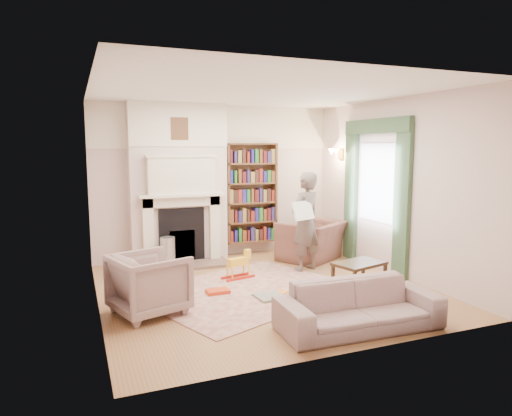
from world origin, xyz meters
name	(u,v)px	position (x,y,z in m)	size (l,w,h in m)	color
floor	(262,289)	(0.00, 0.00, 0.00)	(4.50, 4.50, 0.00)	#98623D
ceiling	(263,91)	(0.00, 0.00, 2.80)	(4.50, 4.50, 0.00)	white
wall_back	(216,182)	(0.00, 2.25, 1.40)	(4.50, 4.50, 0.00)	beige
wall_front	(353,214)	(0.00, -2.25, 1.40)	(4.50, 4.50, 0.00)	beige
wall_left	(94,199)	(-2.25, 0.00, 1.40)	(4.50, 4.50, 0.00)	beige
wall_right	(393,187)	(2.25, 0.00, 1.40)	(4.50, 4.50, 0.00)	beige
fireplace	(179,184)	(-0.75, 2.05, 1.39)	(1.70, 0.58, 2.80)	beige
bookcase	(251,193)	(0.65, 2.12, 1.18)	(1.00, 0.24, 1.85)	brown
window	(377,183)	(2.23, 0.40, 1.45)	(0.02, 0.90, 1.30)	silver
curtain_left	(402,202)	(2.20, -0.30, 1.20)	(0.07, 0.32, 2.40)	#29402A
curtain_right	(351,194)	(2.20, 1.10, 1.20)	(0.07, 0.32, 2.40)	#29402A
pelmet	(376,126)	(2.19, 0.40, 2.38)	(0.09, 1.70, 0.24)	#29402A
wall_sconce	(332,155)	(2.03, 1.50, 1.90)	(0.20, 0.24, 0.24)	gold
rug	(246,290)	(-0.26, -0.01, 0.01)	(2.78, 2.14, 0.01)	beige
armchair_reading	(311,241)	(1.49, 1.26, 0.35)	(1.09, 0.95, 0.71)	#493027
armchair_left	(149,284)	(-1.67, -0.40, 0.38)	(0.81, 0.83, 0.76)	#AEA190
sofa	(359,306)	(0.44, -1.77, 0.27)	(1.84, 0.72, 0.54)	#B2A093
man_reading	(305,222)	(1.04, 0.66, 0.82)	(0.60, 0.39, 1.64)	#5B4E49
newspaper	(303,211)	(0.89, 0.46, 1.04)	(0.44, 0.02, 0.31)	white
coffee_table	(359,278)	(1.17, -0.71, 0.23)	(0.70, 0.45, 0.45)	#382713
paraffin_heater	(168,253)	(-1.06, 1.56, 0.28)	(0.24, 0.24, 0.55)	#B6BABF
rocking_horse	(238,265)	(-0.16, 0.59, 0.22)	(0.51, 0.20, 0.45)	yellow
board_game	(270,296)	(-0.07, -0.44, 0.03)	(0.37, 0.37, 0.03)	gold
game_box_lid	(218,291)	(-0.67, 0.01, 0.04)	(0.32, 0.21, 0.05)	red
comic_annuals	(290,296)	(0.21, -0.50, 0.02)	(0.64, 0.64, 0.02)	red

